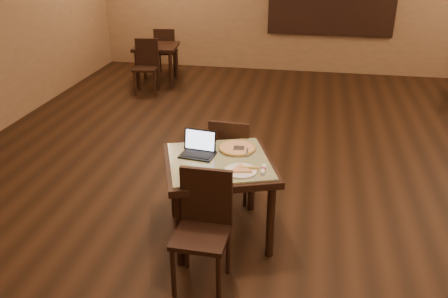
% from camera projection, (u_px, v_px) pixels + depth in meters
% --- Properties ---
extents(ground, '(10.00, 10.00, 0.00)m').
position_uv_depth(ground, '(280.00, 196.00, 5.03)').
color(ground, black).
rests_on(ground, ground).
extents(tiled_table, '(1.18, 1.18, 0.76)m').
position_uv_depth(tiled_table, '(219.00, 171.00, 4.12)').
color(tiled_table, black).
rests_on(tiled_table, ground).
extents(chair_main_near, '(0.42, 0.42, 0.94)m').
position_uv_depth(chair_main_near, '(204.00, 222.00, 3.63)').
color(chair_main_near, black).
rests_on(chair_main_near, ground).
extents(chair_main_far, '(0.41, 0.41, 0.91)m').
position_uv_depth(chair_main_far, '(231.00, 156.00, 4.74)').
color(chair_main_far, black).
rests_on(chair_main_far, ground).
extents(laptop, '(0.32, 0.26, 0.20)m').
position_uv_depth(laptop, '(199.00, 148.00, 4.18)').
color(laptop, black).
rests_on(laptop, tiled_table).
extents(plate, '(0.27, 0.27, 0.01)m').
position_uv_depth(plate, '(241.00, 171.00, 3.88)').
color(plate, white).
rests_on(plate, tiled_table).
extents(pizza_slice, '(0.24, 0.24, 0.02)m').
position_uv_depth(pizza_slice, '(241.00, 169.00, 3.87)').
color(pizza_slice, beige).
rests_on(pizza_slice, plate).
extents(pizza_pan, '(0.35, 0.35, 0.01)m').
position_uv_depth(pizza_pan, '(237.00, 149.00, 4.27)').
color(pizza_pan, silver).
rests_on(pizza_pan, tiled_table).
extents(pizza_whole, '(0.33, 0.33, 0.02)m').
position_uv_depth(pizza_whole, '(237.00, 148.00, 4.27)').
color(pizza_whole, beige).
rests_on(pizza_whole, pizza_pan).
extents(spatula, '(0.12, 0.24, 0.01)m').
position_uv_depth(spatula, '(239.00, 148.00, 4.24)').
color(spatula, silver).
rests_on(spatula, pizza_whole).
extents(napkin_roll, '(0.04, 0.16, 0.04)m').
position_uv_depth(napkin_roll, '(263.00, 170.00, 3.88)').
color(napkin_roll, white).
rests_on(napkin_roll, tiled_table).
extents(other_table_b, '(0.83, 0.83, 0.70)m').
position_uv_depth(other_table_b, '(156.00, 52.00, 8.49)').
color(other_table_b, black).
rests_on(other_table_b, ground).
extents(other_table_b_chair_near, '(0.44, 0.44, 0.90)m').
position_uv_depth(other_table_b_chair_near, '(146.00, 63.00, 8.05)').
color(other_table_b_chair_near, black).
rests_on(other_table_b_chair_near, ground).
extents(other_table_b_chair_far, '(0.44, 0.44, 0.90)m').
position_uv_depth(other_table_b_chair_far, '(166.00, 49.00, 8.98)').
color(other_table_b_chair_far, black).
rests_on(other_table_b_chair_far, ground).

